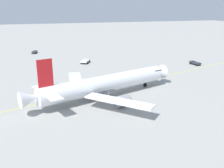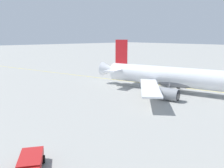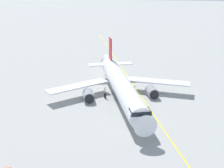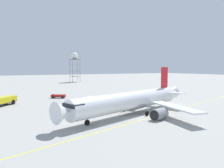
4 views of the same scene
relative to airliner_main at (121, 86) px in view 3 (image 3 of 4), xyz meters
name	(u,v)px [view 3 (image 3 of 4)]	position (x,y,z in m)	size (l,w,h in m)	color
ground_plane	(132,100)	(-0.47, -2.53, -3.12)	(600.00, 600.00, 0.00)	#9E9E99
airliner_main	(121,86)	(0.00, 0.00, 0.00)	(39.70, 32.53, 11.16)	white
taxiway_centreline	(140,94)	(3.52, -4.12, -3.11)	(152.67, 42.45, 0.01)	yellow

